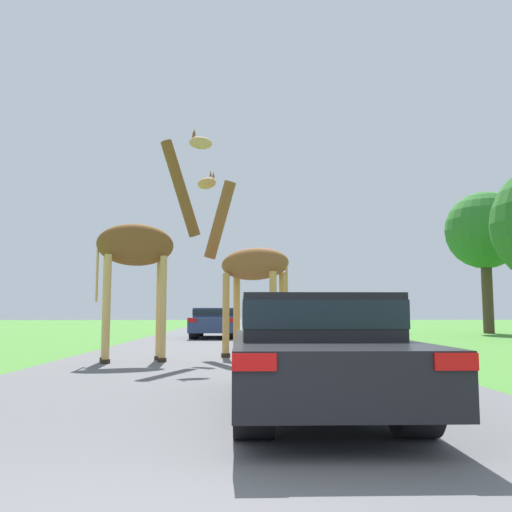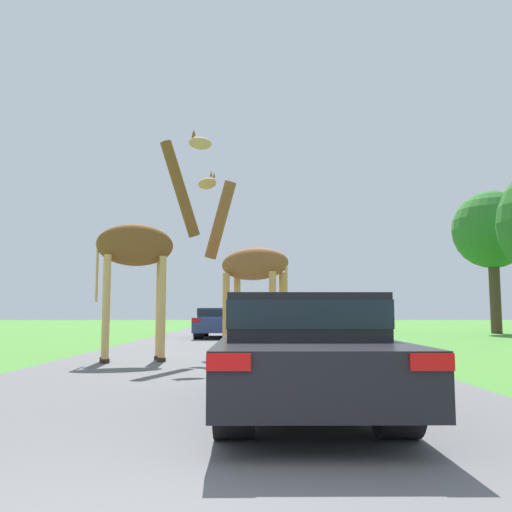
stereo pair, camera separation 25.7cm
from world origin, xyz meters
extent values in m
cube|color=#5B5B5E|center=(0.00, 30.00, 0.00)|extent=(7.77, 120.00, 0.00)
cylinder|color=tan|center=(-0.05, 11.41, 1.03)|extent=(0.17, 0.17, 2.06)
cylinder|color=#2D2319|center=(-0.05, 11.41, 0.05)|extent=(0.22, 0.22, 0.10)
cylinder|color=tan|center=(0.21, 11.84, 1.03)|extent=(0.17, 0.17, 2.06)
cylinder|color=#2D2319|center=(0.21, 11.84, 0.05)|extent=(0.22, 0.22, 0.10)
cylinder|color=tan|center=(1.07, 10.73, 1.03)|extent=(0.17, 0.17, 2.06)
cylinder|color=#2D2319|center=(1.07, 10.73, 0.05)|extent=(0.22, 0.22, 0.10)
cylinder|color=tan|center=(1.33, 11.16, 1.03)|extent=(0.17, 0.17, 2.06)
cylinder|color=#2D2319|center=(1.33, 11.16, 0.05)|extent=(0.22, 0.22, 0.10)
ellipsoid|color=brown|center=(0.64, 11.29, 2.27)|extent=(1.90, 1.47, 0.80)
cylinder|color=brown|center=(-0.23, 11.81, 3.46)|extent=(0.94, 0.73, 2.02)
ellipsoid|color=tan|center=(-0.59, 12.03, 4.47)|extent=(0.60, 0.49, 0.30)
cylinder|color=tan|center=(1.40, 10.83, 1.71)|extent=(0.06, 0.06, 1.13)
cone|color=brown|center=(-0.48, 11.89, 4.70)|extent=(0.07, 0.07, 0.16)
cone|color=brown|center=(-0.42, 12.00, 4.70)|extent=(0.07, 0.07, 0.16)
cylinder|color=tan|center=(-1.57, 10.70, 1.18)|extent=(0.16, 0.16, 2.35)
cylinder|color=#2D2319|center=(-1.57, 10.70, 0.05)|extent=(0.20, 0.20, 0.09)
cylinder|color=tan|center=(-1.42, 10.21, 1.18)|extent=(0.16, 0.16, 2.35)
cylinder|color=#2D2319|center=(-1.42, 10.21, 0.05)|extent=(0.20, 0.20, 0.09)
cylinder|color=tan|center=(-2.72, 10.36, 1.18)|extent=(0.16, 0.16, 2.35)
cylinder|color=#2D2319|center=(-2.72, 10.36, 0.05)|extent=(0.20, 0.20, 0.09)
cylinder|color=tan|center=(-2.58, 9.87, 1.18)|extent=(0.16, 0.16, 2.35)
cylinder|color=#2D2319|center=(-2.58, 9.87, 0.05)|extent=(0.20, 0.20, 0.09)
ellipsoid|color=brown|center=(-2.07, 10.29, 2.62)|extent=(1.82, 1.07, 0.96)
cylinder|color=brown|center=(-1.11, 10.57, 3.98)|extent=(1.01, 0.53, 2.29)
ellipsoid|color=tan|center=(-0.66, 10.71, 5.13)|extent=(0.61, 0.39, 0.30)
cylinder|color=tan|center=(-2.86, 10.06, 1.97)|extent=(0.05, 0.05, 1.29)
cone|color=brown|center=(-0.84, 10.72, 5.36)|extent=(0.07, 0.07, 0.16)
cone|color=brown|center=(-0.80, 10.59, 5.36)|extent=(0.07, 0.07, 0.16)
cube|color=black|center=(1.13, 4.27, 0.55)|extent=(1.76, 4.66, 0.51)
cube|color=black|center=(1.13, 4.27, 1.04)|extent=(1.58, 2.10, 0.47)
cube|color=#19232D|center=(1.13, 4.27, 1.07)|extent=(1.60, 2.12, 0.28)
cube|color=red|center=(0.41, 1.94, 0.74)|extent=(0.32, 0.03, 0.12)
cube|color=red|center=(1.85, 1.94, 0.74)|extent=(0.32, 0.03, 0.12)
cylinder|color=black|center=(0.43, 5.67, 0.35)|extent=(0.35, 0.70, 0.70)
cylinder|color=black|center=(1.83, 5.67, 0.35)|extent=(0.35, 0.70, 0.70)
cylinder|color=black|center=(0.43, 2.88, 0.35)|extent=(0.35, 0.70, 0.70)
cylinder|color=black|center=(1.83, 2.88, 0.35)|extent=(0.35, 0.70, 0.70)
cube|color=silver|center=(2.79, 15.68, 0.61)|extent=(1.75, 4.38, 0.61)
cube|color=silver|center=(2.79, 15.68, 1.17)|extent=(1.58, 1.97, 0.51)
cube|color=#19232D|center=(2.79, 15.68, 1.20)|extent=(1.60, 1.99, 0.31)
cube|color=red|center=(2.07, 13.48, 0.83)|extent=(0.32, 0.03, 0.15)
cube|color=red|center=(3.51, 13.48, 0.83)|extent=(0.32, 0.03, 0.15)
cylinder|color=black|center=(2.09, 17.00, 0.36)|extent=(0.35, 0.72, 0.72)
cylinder|color=black|center=(3.49, 17.00, 0.36)|extent=(0.35, 0.72, 0.72)
cylinder|color=black|center=(2.09, 14.37, 0.36)|extent=(0.35, 0.72, 0.72)
cylinder|color=black|center=(3.49, 14.37, 0.36)|extent=(0.35, 0.72, 0.72)
cube|color=navy|center=(-0.83, 21.99, 0.57)|extent=(1.97, 4.45, 0.61)
cube|color=navy|center=(-0.83, 21.99, 1.08)|extent=(1.78, 2.00, 0.41)
cube|color=#19232D|center=(-0.83, 21.99, 1.10)|extent=(1.80, 2.02, 0.24)
cube|color=red|center=(-1.64, 19.76, 0.79)|extent=(0.36, 0.03, 0.15)
cube|color=red|center=(-0.02, 19.76, 0.79)|extent=(0.36, 0.03, 0.15)
cylinder|color=black|center=(-1.62, 23.33, 0.32)|extent=(0.39, 0.63, 0.63)
cylinder|color=black|center=(-0.04, 23.33, 0.32)|extent=(0.39, 0.63, 0.63)
cylinder|color=black|center=(-1.62, 20.66, 0.32)|extent=(0.39, 0.63, 0.63)
cylinder|color=black|center=(-0.04, 20.66, 0.32)|extent=(0.39, 0.63, 0.63)
cube|color=gray|center=(2.17, 25.73, 0.60)|extent=(1.72, 3.98, 0.64)
cube|color=gray|center=(2.17, 25.73, 1.21)|extent=(1.54, 1.79, 0.59)
cube|color=#19232D|center=(2.17, 25.73, 1.24)|extent=(1.56, 1.81, 0.35)
cube|color=red|center=(1.47, 23.73, 0.82)|extent=(0.31, 0.03, 0.15)
cube|color=red|center=(2.88, 23.73, 0.82)|extent=(0.31, 0.03, 0.15)
cylinder|color=black|center=(1.49, 26.92, 0.33)|extent=(0.34, 0.65, 0.65)
cylinder|color=black|center=(2.86, 26.92, 0.33)|extent=(0.34, 0.65, 0.65)
cylinder|color=black|center=(1.49, 24.53, 0.33)|extent=(0.34, 0.65, 0.65)
cylinder|color=black|center=(2.86, 24.53, 0.33)|extent=(0.34, 0.65, 0.65)
cylinder|color=#4C3828|center=(13.37, 26.40, 2.44)|extent=(0.56, 0.56, 4.87)
sphere|color=#2D7028|center=(13.37, 26.40, 5.49)|extent=(4.11, 4.11, 4.11)
camera|label=1|loc=(0.31, -1.94, 1.08)|focal=38.00mm
camera|label=2|loc=(0.57, -1.94, 1.08)|focal=38.00mm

